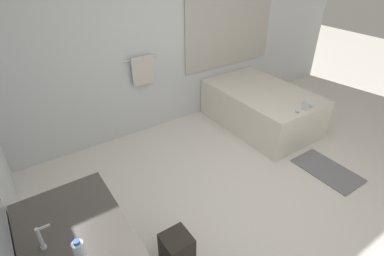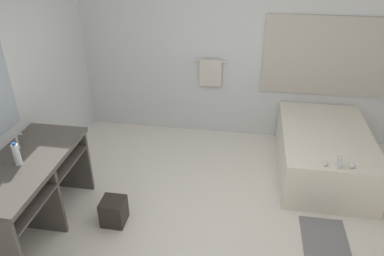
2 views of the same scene
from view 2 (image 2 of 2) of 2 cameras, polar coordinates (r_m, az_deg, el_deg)
The scene contains 8 objects.
ground_plane at distance 4.14m, azimuth 3.28°, elevation -15.64°, with size 16.00×16.00×0.00m, color silver.
wall_back_with_blinds at distance 5.40m, azimuth 6.73°, elevation 12.05°, with size 7.40×0.13×2.70m.
vanity_counter at distance 4.12m, azimuth -23.43°, elevation -7.18°, with size 0.68×1.51×0.86m.
sink_faucet at distance 4.20m, azimuth -25.10°, elevation -1.77°, with size 0.09×0.04×0.18m.
bathtub at distance 5.10m, azimuth 19.43°, elevation -3.22°, with size 1.09×1.71×0.71m.
water_bottle_2 at distance 3.91m, azimuth -25.16°, elevation -3.66°, with size 0.07×0.07×0.24m.
waste_bin at distance 4.25m, azimuth -11.83°, elevation -12.30°, with size 0.25×0.25×0.30m.
bath_mat at distance 4.23m, azimuth 19.75°, elevation -16.52°, with size 0.46×0.80×0.02m.
Camera 2 is at (0.23, -2.94, 2.91)m, focal length 35.00 mm.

